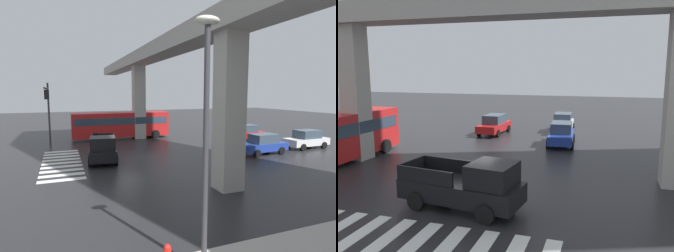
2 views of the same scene
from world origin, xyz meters
The scene contains 10 objects.
ground_plane centered at (0.00, 0.00, 0.00)m, with size 120.00×120.00×0.00m, color #232326.
crosswalk_stripes centered at (0.00, -4.91, 0.01)m, with size 9.35×2.80×0.01m.
elevated_overpass centered at (0.00, 3.54, 8.17)m, with size 57.13×2.13×9.54m.
pickup_truck centered at (0.59, -1.94, 0.99)m, with size 5.31×2.59×2.08m.
city_bus centered at (-9.85, 1.57, 1.72)m, with size 2.87×10.82×2.99m.
sedan_white centered at (2.12, 16.87, 0.85)m, with size 2.08×4.36×1.72m.
sedan_red centered at (-3.58, 14.08, 0.85)m, with size 2.17×4.40×1.72m.
sedan_blue centered at (2.71, 11.27, 0.85)m, with size 2.17×4.40×1.72m.
traffic_signal_mast centered at (-6.49, -5.95, 4.39)m, with size 6.49×0.32×6.20m.
street_lamp_near_corner centered at (15.11, -1.07, 4.56)m, with size 0.44×0.70×7.24m.
Camera 1 is at (21.85, -4.77, 5.21)m, focal length 29.84 mm.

